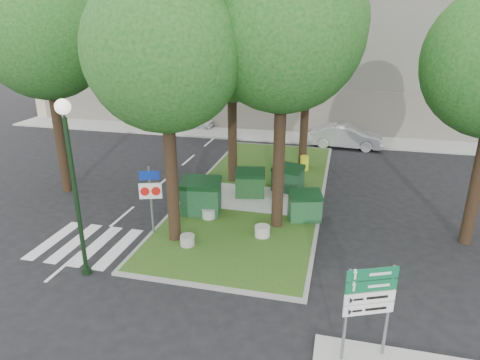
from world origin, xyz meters
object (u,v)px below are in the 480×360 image
(dumpster_b, at_px, (250,183))
(bollard_left, at_px, (187,240))
(traffic_sign_pole, at_px, (151,192))
(litter_bin, at_px, (304,163))
(bollard_mid, at_px, (209,213))
(tree_median_near_left, at_px, (167,35))
(tree_median_near_right, at_px, (287,13))
(dumpster_a, at_px, (201,196))
(bollard_right, at_px, (262,231))
(street_lamp, at_px, (72,170))
(car_silver, at_px, (346,136))
(dumpster_d, at_px, (305,206))
(directional_sign, at_px, (369,299))
(tree_median_far, at_px, (312,8))
(tree_median_mid, at_px, (234,39))
(dumpster_c, at_px, (288,178))
(tree_street_left, at_px, (45,23))
(car_white, at_px, (190,120))

(dumpster_b, height_order, bollard_left, dumpster_b)
(bollard_left, relative_size, traffic_sign_pole, 0.19)
(litter_bin, bearing_deg, bollard_mid, -114.65)
(tree_median_near_left, relative_size, bollard_mid, 19.35)
(tree_median_near_right, distance_m, dumpster_a, 7.91)
(bollard_right, xyz_separation_m, street_lamp, (-5.12, -3.69, 3.26))
(traffic_sign_pole, xyz_separation_m, car_silver, (6.99, 14.15, -1.04))
(dumpster_d, relative_size, bollard_mid, 2.77)
(traffic_sign_pole, bearing_deg, bollard_left, -40.53)
(directional_sign, bearing_deg, street_lamp, 145.20)
(tree_median_far, bearing_deg, street_lamp, -115.27)
(tree_median_mid, distance_m, bollard_mid, 8.07)
(dumpster_a, relative_size, traffic_sign_pole, 0.64)
(bollard_right, xyz_separation_m, directional_sign, (3.54, -5.47, 1.44))
(tree_median_near_left, bearing_deg, dumpster_a, 87.25)
(dumpster_b, distance_m, dumpster_d, 3.30)
(tree_median_far, relative_size, street_lamp, 2.09)
(tree_median_near_right, relative_size, dumpster_c, 7.24)
(dumpster_c, bearing_deg, litter_bin, 97.21)
(tree_median_near_left, distance_m, bollard_mid, 7.29)
(tree_median_near_left, height_order, street_lamp, tree_median_near_left)
(traffic_sign_pole, bearing_deg, directional_sign, -51.34)
(tree_median_near_left, height_order, tree_street_left, tree_street_left)
(car_white, bearing_deg, bollard_mid, -162.19)
(tree_median_near_right, xyz_separation_m, traffic_sign_pole, (-4.59, -1.78, -6.20))
(tree_median_far, height_order, street_lamp, tree_median_far)
(street_lamp, bearing_deg, tree_street_left, 128.02)
(dumpster_b, xyz_separation_m, bollard_mid, (-1.14, -2.73, -0.42))
(bollard_right, relative_size, street_lamp, 0.10)
(tree_median_near_left, relative_size, dumpster_d, 6.99)
(tree_median_near_left, distance_m, tree_street_left, 7.83)
(car_white, relative_size, car_silver, 0.82)
(tree_street_left, xyz_separation_m, dumpster_c, (10.31, 2.23, -6.92))
(tree_median_near_left, distance_m, car_white, 19.10)
(dumpster_a, xyz_separation_m, traffic_sign_pole, (-1.20, -2.16, 0.94))
(tree_median_far, bearing_deg, car_white, 141.75)
(car_silver, bearing_deg, tree_median_mid, 148.86)
(traffic_sign_pole, bearing_deg, dumpster_a, 41.53)
(bollard_right, height_order, car_silver, car_silver)
(tree_street_left, bearing_deg, bollard_mid, -11.58)
(tree_street_left, distance_m, car_silver, 18.23)
(directional_sign, height_order, car_white, directional_sign)
(street_lamp, height_order, directional_sign, street_lamp)
(tree_median_near_left, distance_m, car_silver, 16.86)
(tree_street_left, height_order, dumpster_d, tree_street_left)
(dumpster_c, distance_m, car_white, 14.41)
(bollard_mid, bearing_deg, bollard_left, -91.21)
(dumpster_c, bearing_deg, car_white, 144.42)
(tree_street_left, height_order, directional_sign, tree_street_left)
(dumpster_d, height_order, street_lamp, street_lamp)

